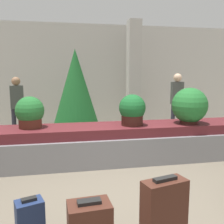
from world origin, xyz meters
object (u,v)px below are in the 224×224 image
at_px(potted_plant_2, 30,113).
at_px(traveler_1, 17,102).
at_px(suitcase_0, 30,224).
at_px(pillar, 134,75).
at_px(suitcase_2, 164,221).
at_px(potted_plant_1, 132,110).
at_px(potted_plant_0, 190,106).
at_px(traveler_0, 177,97).
at_px(decorated_tree, 76,91).

relative_size(potted_plant_2, traveler_1, 0.36).
bearing_deg(suitcase_0, pillar, 45.87).
relative_size(suitcase_2, potted_plant_1, 1.33).
relative_size(pillar, potted_plant_0, 4.63).
bearing_deg(pillar, traveler_0, -40.05).
relative_size(potted_plant_2, traveler_0, 0.34).
xyz_separation_m(potted_plant_1, traveler_0, (1.86, 2.07, 0.02)).
xyz_separation_m(potted_plant_0, decorated_tree, (-2.08, 1.79, 0.19)).
height_order(potted_plant_0, potted_plant_1, potted_plant_0).
height_order(pillar, suitcase_0, pillar).
xyz_separation_m(potted_plant_1, potted_plant_2, (-1.84, 0.13, -0.01)).
bearing_deg(suitcase_0, decorated_tree, 62.24).
height_order(pillar, potted_plant_1, pillar).
height_order(suitcase_0, suitcase_2, suitcase_2).
height_order(potted_plant_0, traveler_0, traveler_0).
bearing_deg(suitcase_2, potted_plant_2, 103.42).
bearing_deg(potted_plant_2, suitcase_2, -62.48).
relative_size(potted_plant_1, decorated_tree, 0.26).
xyz_separation_m(traveler_1, decorated_tree, (1.47, -0.50, 0.29)).
xyz_separation_m(potted_plant_0, traveler_0, (0.74, 2.11, -0.04)).
bearing_deg(potted_plant_2, potted_plant_0, -3.34).
distance_m(potted_plant_2, decorated_tree, 1.86).
bearing_deg(traveler_0, potted_plant_0, 75.48).
bearing_deg(suitcase_0, traveler_0, 32.25).
bearing_deg(potted_plant_1, potted_plant_2, 176.01).
relative_size(potted_plant_0, potted_plant_2, 1.24).
relative_size(potted_plant_0, potted_plant_1, 1.20).
relative_size(pillar, traveler_1, 2.06).
relative_size(potted_plant_1, potted_plant_2, 1.03).
distance_m(potted_plant_0, traveler_1, 4.23).
distance_m(suitcase_2, traveler_0, 5.22).
xyz_separation_m(suitcase_0, suitcase_2, (1.15, -0.40, 0.14)).
xyz_separation_m(potted_plant_1, decorated_tree, (-0.95, 1.75, 0.24)).
height_order(suitcase_0, traveler_1, traveler_1).
height_order(potted_plant_2, decorated_tree, decorated_tree).
xyz_separation_m(pillar, decorated_tree, (-1.80, -1.17, -0.40)).
xyz_separation_m(suitcase_0, traveler_1, (-0.85, 4.43, 0.68)).
relative_size(suitcase_2, potted_plant_2, 1.38).
xyz_separation_m(suitcase_2, traveler_0, (2.29, 4.65, 0.60)).
height_order(suitcase_2, traveler_1, traveler_1).
bearing_deg(traveler_1, pillar, -0.92).
distance_m(suitcase_2, traveler_1, 5.26).
xyz_separation_m(suitcase_0, potted_plant_0, (2.70, 2.14, 0.78)).
distance_m(suitcase_2, potted_plant_2, 3.11).
xyz_separation_m(potted_plant_2, decorated_tree, (0.88, 1.62, 0.26)).
bearing_deg(traveler_1, decorated_tree, -31.41).
distance_m(traveler_0, traveler_1, 4.29).
bearing_deg(pillar, traveler_1, -168.36).
xyz_separation_m(suitcase_2, potted_plant_2, (-1.41, 2.71, 0.57)).
bearing_deg(traveler_1, traveler_0, -15.01).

